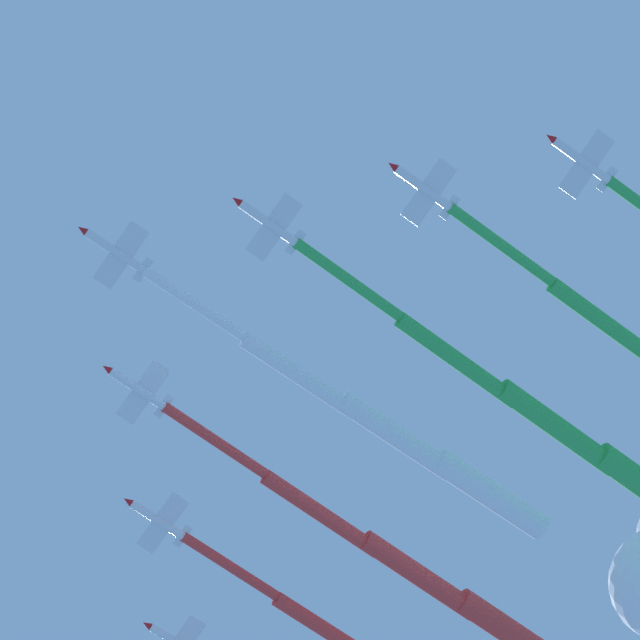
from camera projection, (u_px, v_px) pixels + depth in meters
name	position (u px, v px, depth m)	size (l,w,h in m)	color
jet_lead	(401.00, 438.00, 192.23)	(39.43, 63.98, 4.31)	silver
jet_port_inner	(563.00, 430.00, 191.54)	(40.75, 68.82, 4.39)	silver
jet_starboard_inner	(424.00, 578.00, 201.58)	(40.58, 69.04, 4.32)	silver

